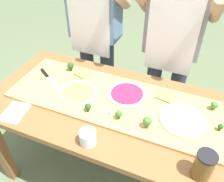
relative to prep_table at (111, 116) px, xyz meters
name	(u,v)px	position (x,y,z in m)	size (l,w,h in m)	color
ground_plane	(111,172)	(0.00, 0.00, -0.68)	(8.00, 8.00, 0.00)	#60704C
prep_table	(111,116)	(0.00, 0.00, 0.00)	(1.61, 0.80, 0.79)	brown
cutting_board	(114,100)	(0.00, 0.04, 0.12)	(1.37, 0.47, 0.02)	tan
chefs_knife	(47,76)	(-0.53, 0.08, 0.13)	(0.24, 0.16, 0.02)	#B7BABF
pizza_whole_cheese_artichoke	(183,120)	(0.44, 0.02, 0.13)	(0.27, 0.27, 0.02)	beige
pizza_whole_beet_magenta	(127,94)	(0.07, 0.11, 0.13)	(0.26, 0.26, 0.02)	beige
pizza_whole_pesto_green	(78,93)	(-0.24, 0.00, 0.13)	(0.25, 0.25, 0.02)	beige
pizza_slice_far_left	(82,74)	(-0.31, 0.20, 0.13)	(0.09, 0.09, 0.01)	#899E4C
pizza_slice_near_left	(165,96)	(0.30, 0.19, 0.13)	(0.11, 0.11, 0.01)	#899E4C
broccoli_floret_center_left	(88,107)	(-0.10, -0.12, 0.16)	(0.04, 0.04, 0.06)	#2C5915
broccoli_floret_front_left	(147,121)	(0.26, -0.11, 0.17)	(0.05, 0.05, 0.08)	#487A23
broccoli_floret_back_left	(119,114)	(0.09, -0.11, 0.16)	(0.04, 0.04, 0.06)	#3F7220
broccoli_floret_front_right	(214,105)	(0.60, 0.18, 0.16)	(0.04, 0.04, 0.06)	#487A23
broccoli_floret_back_mid	(220,127)	(0.64, 0.02, 0.15)	(0.03, 0.03, 0.05)	#2C5915
broccoli_floret_front_mid	(71,66)	(-0.41, 0.21, 0.16)	(0.05, 0.05, 0.07)	#2C5915
cheese_crumble_a	(48,64)	(-0.61, 0.21, 0.13)	(0.02, 0.02, 0.02)	white
cheese_crumble_b	(102,110)	(-0.02, -0.09, 0.13)	(0.01, 0.01, 0.01)	white
cheese_crumble_c	(111,113)	(0.04, -0.09, 0.13)	(0.02, 0.02, 0.02)	white
flour_cup	(88,138)	(0.00, -0.32, 0.14)	(0.09, 0.09, 0.08)	white
sauce_jar	(204,165)	(0.58, -0.28, 0.18)	(0.09, 0.09, 0.16)	brown
recipe_note	(15,112)	(-0.52, -0.29, 0.11)	(0.13, 0.17, 0.00)	white
cook_left	(95,25)	(-0.39, 0.60, 0.32)	(0.54, 0.39, 1.67)	#333847
cook_right	(173,40)	(0.23, 0.60, 0.32)	(0.54, 0.39, 1.67)	#333847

